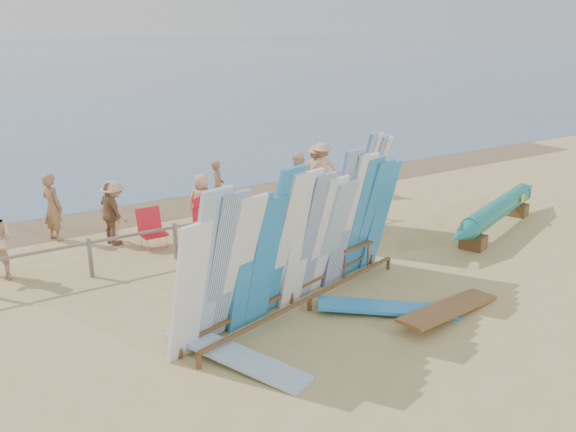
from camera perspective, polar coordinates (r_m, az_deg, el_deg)
ground at (r=12.32m, az=-4.92°, el=-8.32°), size 160.00×160.00×0.00m
wet_sand_strip at (r=18.59m, az=-15.43°, el=0.11°), size 40.00×2.60×0.01m
fence at (r=14.61m, az=-10.53°, el=-1.66°), size 12.08×0.08×0.90m
main_surfboard_rack at (r=11.67m, az=1.14°, el=-2.57°), size 6.02×2.27×3.02m
side_surfboard_rack at (r=15.82m, az=7.14°, el=2.50°), size 2.46×1.99×2.88m
outrigger_canoe at (r=17.33m, az=19.07°, el=0.51°), size 6.13×2.70×0.90m
vendor_table at (r=13.70m, az=5.74°, el=-3.82°), size 0.95×0.73×1.18m
flat_board_c at (r=12.27m, az=14.78°, el=-9.00°), size 2.75×1.05×0.31m
flat_board_a at (r=10.40m, az=-4.89°, el=-13.56°), size 1.62×2.69×0.27m
flat_board_d at (r=12.14m, az=9.28°, el=-8.92°), size 2.52×2.02×0.21m
beach_chair_left at (r=15.63m, az=-12.52°, el=-1.86°), size 0.62×0.64×0.97m
beach_chair_right at (r=16.39m, az=-5.62°, el=-0.65°), size 0.75×0.76×0.92m
stroller at (r=16.24m, az=-7.54°, el=-0.43°), size 0.75×0.86×0.99m
beachgoer_6 at (r=16.57m, az=-8.03°, el=1.32°), size 0.83×0.75×1.57m
beachgoer_8 at (r=17.86m, az=1.11°, el=3.08°), size 0.93×0.92×1.81m
beachgoer_extra_0 at (r=19.94m, az=3.21°, el=4.45°), size 1.20×0.82×1.72m
beachgoer_10 at (r=20.06m, az=6.95°, el=4.19°), size 0.87×0.96×1.56m
beachgoer_3 at (r=15.98m, az=-15.94°, el=0.32°), size 0.80×1.14×1.63m
beachgoer_1 at (r=16.72m, az=-21.17°, el=0.77°), size 0.57×0.73×1.76m
beachgoer_9 at (r=20.07m, az=2.63°, el=4.38°), size 0.48×1.06×1.61m
beachgoer_7 at (r=18.25m, az=-6.59°, el=2.84°), size 0.51×0.64×1.54m
beachgoer_4 at (r=15.90m, az=-16.25°, el=0.19°), size 0.56×1.01×1.62m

